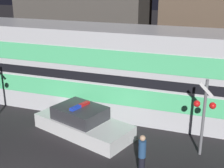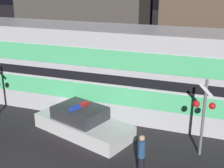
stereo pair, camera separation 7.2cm
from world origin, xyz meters
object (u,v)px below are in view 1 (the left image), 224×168
Objects in this scene: train at (138,73)px; crossing_signal_near at (204,111)px; police_car at (83,123)px; pedestrian at (142,155)px.

train reaches higher than crossing_signal_near.
police_car is at bearing -120.08° from train.
crossing_signal_near is at bearing 16.77° from police_car.
crossing_signal_near reaches higher than pedestrian.
train reaches higher than police_car.
crossing_signal_near is at bearing 48.56° from pedestrian.
pedestrian is at bearing -72.89° from train.
police_car is (-1.75, -3.03, -1.73)m from train.
crossing_signal_near reaches higher than police_car.
pedestrian is 3.06m from crossing_signal_near.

